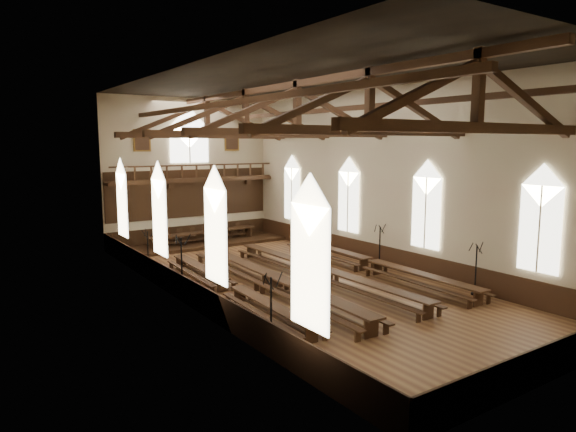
% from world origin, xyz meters
% --- Properties ---
extents(ground, '(26.00, 26.00, 0.00)m').
position_xyz_m(ground, '(0.00, 0.00, 0.00)').
color(ground, brown).
rests_on(ground, ground).
extents(room_walls, '(26.00, 26.00, 26.00)m').
position_xyz_m(room_walls, '(0.00, 0.00, 6.46)').
color(room_walls, '#BCB48E').
rests_on(room_walls, ground).
extents(wainscot_band, '(12.00, 26.00, 1.20)m').
position_xyz_m(wainscot_band, '(0.00, 0.00, 0.60)').
color(wainscot_band, '#321A0F').
rests_on(wainscot_band, ground).
extents(side_windows, '(11.85, 19.80, 4.50)m').
position_xyz_m(side_windows, '(-0.00, -0.00, 3.74)').
color(side_windows, white).
rests_on(side_windows, room_walls).
extents(end_window, '(2.80, 0.12, 3.80)m').
position_xyz_m(end_window, '(0.00, 12.90, 7.22)').
color(end_window, white).
rests_on(end_window, room_walls).
extents(minstrels_gallery, '(11.80, 1.24, 3.70)m').
position_xyz_m(minstrels_gallery, '(0.00, 12.66, 3.91)').
color(minstrels_gallery, '#3D2013').
rests_on(minstrels_gallery, room_walls).
extents(portraits, '(7.75, 0.09, 1.45)m').
position_xyz_m(portraits, '(0.00, 12.90, 7.10)').
color(portraits, brown).
rests_on(portraits, room_walls).
extents(roof_trusses, '(11.70, 25.70, 2.80)m').
position_xyz_m(roof_trusses, '(0.00, -0.00, 8.22)').
color(roof_trusses, '#3D2013').
rests_on(roof_trusses, room_walls).
extents(refectory_row_a, '(1.60, 13.64, 0.66)m').
position_xyz_m(refectory_row_a, '(-3.85, -0.27, 0.48)').
color(refectory_row_a, '#3D2013').
rests_on(refectory_row_a, ground).
extents(refectory_row_b, '(1.89, 14.93, 0.80)m').
position_xyz_m(refectory_row_b, '(-1.78, -0.46, 0.58)').
color(refectory_row_b, '#3D2013').
rests_on(refectory_row_b, ground).
extents(refectory_row_c, '(1.59, 14.38, 0.75)m').
position_xyz_m(refectory_row_c, '(1.10, -0.52, 0.54)').
color(refectory_row_c, '#3D2013').
rests_on(refectory_row_c, ground).
extents(refectory_row_d, '(1.72, 14.46, 0.75)m').
position_xyz_m(refectory_row_d, '(4.45, -0.60, 0.55)').
color(refectory_row_d, '#3D2013').
rests_on(refectory_row_d, ground).
extents(dais, '(11.40, 3.11, 0.21)m').
position_xyz_m(dais, '(0.21, 11.40, 0.10)').
color(dais, '#321A0F').
rests_on(dais, ground).
extents(high_table, '(8.03, 1.59, 0.75)m').
position_xyz_m(high_table, '(0.21, 11.40, 0.84)').
color(high_table, '#3D2013').
rests_on(high_table, dais).
extents(high_chairs, '(6.73, 0.44, 0.94)m').
position_xyz_m(high_chairs, '(0.21, 12.17, 0.72)').
color(high_chairs, '#3D2013').
rests_on(high_chairs, dais).
extents(candelabrum_left_near, '(0.78, 0.78, 2.64)m').
position_xyz_m(candelabrum_left_near, '(-5.55, -6.37, 0.80)').
color(candelabrum_left_near, black).
rests_on(candelabrum_left_near, ground).
extents(candelabrum_left_mid, '(0.79, 0.86, 2.81)m').
position_xyz_m(candelabrum_left_mid, '(-5.55, 1.29, 0.85)').
color(candelabrum_left_mid, black).
rests_on(candelabrum_left_mid, ground).
extents(candelabrum_left_far, '(0.74, 0.69, 2.43)m').
position_xyz_m(candelabrum_left_far, '(-5.55, 5.90, 0.74)').
color(candelabrum_left_far, black).
rests_on(candelabrum_left_far, ground).
extents(candelabrum_right_near, '(0.69, 0.75, 2.45)m').
position_xyz_m(candelabrum_right_near, '(5.55, -6.33, 0.74)').
color(candelabrum_right_near, black).
rests_on(candelabrum_right_near, ground).
extents(candelabrum_right_mid, '(0.65, 0.76, 2.47)m').
position_xyz_m(candelabrum_right_mid, '(5.55, -0.12, 0.75)').
color(candelabrum_right_mid, black).
rests_on(candelabrum_right_mid, ground).
extents(candelabrum_right_far, '(0.71, 0.79, 2.58)m').
position_xyz_m(candelabrum_right_far, '(5.55, 7.40, 0.78)').
color(candelabrum_right_far, black).
rests_on(candelabrum_right_far, ground).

